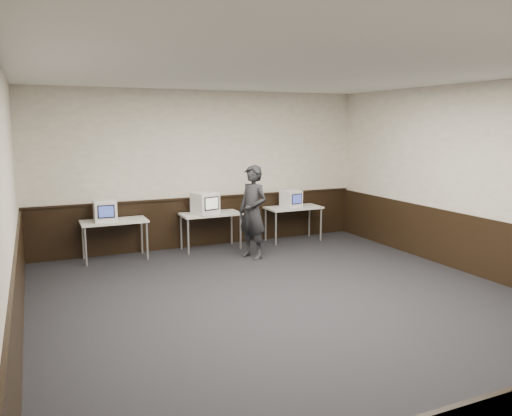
{
  "coord_description": "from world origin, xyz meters",
  "views": [
    {
      "loc": [
        -3.23,
        -5.81,
        2.51
      ],
      "look_at": [
        0.11,
        1.6,
        1.15
      ],
      "focal_mm": 35.0,
      "sensor_mm": 36.0,
      "label": 1
    }
  ],
  "objects_px": {
    "person": "(253,212)",
    "emac_left": "(105,211)",
    "desk_left": "(114,224)",
    "emac_center": "(205,203)",
    "emac_right": "(291,199)",
    "desk_right": "(293,210)",
    "desk_center": "(211,216)"
  },
  "relations": [
    {
      "from": "desk_left",
      "to": "desk_right",
      "type": "xyz_separation_m",
      "value": [
        3.8,
        0.0,
        0.0
      ]
    },
    {
      "from": "desk_center",
      "to": "emac_right",
      "type": "xyz_separation_m",
      "value": [
        1.83,
        -0.01,
        0.25
      ]
    },
    {
      "from": "desk_left",
      "to": "emac_right",
      "type": "height_order",
      "value": "emac_right"
    },
    {
      "from": "desk_right",
      "to": "emac_right",
      "type": "relative_size",
      "value": 2.69
    },
    {
      "from": "emac_left",
      "to": "emac_right",
      "type": "height_order",
      "value": "emac_left"
    },
    {
      "from": "desk_left",
      "to": "desk_center",
      "type": "xyz_separation_m",
      "value": [
        1.9,
        0.0,
        0.0
      ]
    },
    {
      "from": "desk_right",
      "to": "emac_left",
      "type": "distance_m",
      "value": 3.97
    },
    {
      "from": "desk_center",
      "to": "emac_center",
      "type": "height_order",
      "value": "emac_center"
    },
    {
      "from": "desk_right",
      "to": "person",
      "type": "relative_size",
      "value": 0.68
    },
    {
      "from": "emac_left",
      "to": "desk_left",
      "type": "bearing_deg",
      "value": 18.76
    },
    {
      "from": "desk_right",
      "to": "emac_right",
      "type": "bearing_deg",
      "value": -168.85
    },
    {
      "from": "emac_right",
      "to": "person",
      "type": "bearing_deg",
      "value": -156.15
    },
    {
      "from": "desk_center",
      "to": "emac_left",
      "type": "xyz_separation_m",
      "value": [
        -2.06,
        -0.05,
        0.27
      ]
    },
    {
      "from": "emac_center",
      "to": "emac_right",
      "type": "xyz_separation_m",
      "value": [
        1.96,
        0.04,
        -0.04
      ]
    },
    {
      "from": "desk_right",
      "to": "emac_left",
      "type": "relative_size",
      "value": 2.72
    },
    {
      "from": "desk_left",
      "to": "emac_right",
      "type": "distance_m",
      "value": 3.74
    },
    {
      "from": "desk_left",
      "to": "emac_left",
      "type": "xyz_separation_m",
      "value": [
        -0.16,
        -0.05,
        0.27
      ]
    },
    {
      "from": "desk_center",
      "to": "emac_right",
      "type": "height_order",
      "value": "emac_right"
    },
    {
      "from": "emac_right",
      "to": "person",
      "type": "relative_size",
      "value": 0.25
    },
    {
      "from": "desk_center",
      "to": "emac_center",
      "type": "distance_m",
      "value": 0.32
    },
    {
      "from": "desk_right",
      "to": "emac_left",
      "type": "height_order",
      "value": "emac_left"
    },
    {
      "from": "person",
      "to": "emac_left",
      "type": "bearing_deg",
      "value": -132.61
    },
    {
      "from": "desk_right",
      "to": "emac_center",
      "type": "distance_m",
      "value": 2.05
    },
    {
      "from": "emac_center",
      "to": "person",
      "type": "relative_size",
      "value": 0.31
    },
    {
      "from": "desk_left",
      "to": "emac_right",
      "type": "xyz_separation_m",
      "value": [
        3.73,
        -0.01,
        0.25
      ]
    },
    {
      "from": "emac_center",
      "to": "emac_right",
      "type": "distance_m",
      "value": 1.96
    },
    {
      "from": "emac_left",
      "to": "desk_right",
      "type": "bearing_deg",
      "value": 2.65
    },
    {
      "from": "desk_right",
      "to": "desk_left",
      "type": "bearing_deg",
      "value": 180.0
    },
    {
      "from": "person",
      "to": "desk_right",
      "type": "bearing_deg",
      "value": 101.14
    },
    {
      "from": "emac_left",
      "to": "emac_center",
      "type": "relative_size",
      "value": 0.8
    },
    {
      "from": "desk_right",
      "to": "emac_center",
      "type": "bearing_deg",
      "value": -178.49
    },
    {
      "from": "emac_right",
      "to": "desk_center",
      "type": "bearing_deg",
      "value": 168.05
    }
  ]
}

